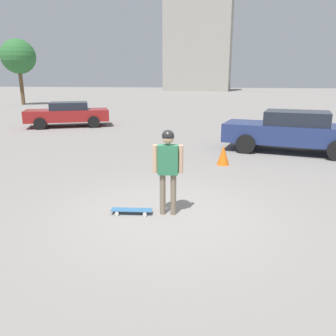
# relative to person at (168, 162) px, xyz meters

# --- Properties ---
(ground_plane) EXTENTS (220.00, 220.00, 0.00)m
(ground_plane) POSITION_rel_person_xyz_m (0.00, 0.00, -1.06)
(ground_plane) COLOR gray
(person) EXTENTS (0.57, 0.26, 1.66)m
(person) POSITION_rel_person_xyz_m (0.00, 0.00, 0.00)
(person) COLOR #7A6B56
(person) RESTS_ON ground_plane
(skateboard) EXTENTS (0.82, 0.36, 0.09)m
(skateboard) POSITION_rel_person_xyz_m (0.70, 0.15, -0.99)
(skateboard) COLOR #336693
(skateboard) RESTS_ON ground_plane
(car_parked_near) EXTENTS (5.00, 2.54, 1.48)m
(car_parked_near) POSITION_rel_person_xyz_m (-3.11, -6.60, -0.28)
(car_parked_near) COLOR navy
(car_parked_near) RESTS_ON ground_plane
(car_parked_far) EXTENTS (4.83, 3.72, 1.36)m
(car_parked_far) POSITION_rel_person_xyz_m (8.30, -11.01, -0.33)
(car_parked_far) COLOR maroon
(car_parked_far) RESTS_ON ground_plane
(building_block_distant) EXTENTS (15.19, 12.17, 27.94)m
(building_block_distant) POSITION_rel_person_xyz_m (9.94, -77.23, 12.91)
(building_block_distant) COLOR #9E998E
(building_block_distant) RESTS_ON ground_plane
(tree_distant) EXTENTS (3.48, 3.48, 6.63)m
(tree_distant) POSITION_rel_person_xyz_m (21.58, -25.31, 3.80)
(tree_distant) COLOR brown
(tree_distant) RESTS_ON ground_plane
(traffic_cone) EXTENTS (0.38, 0.38, 0.60)m
(traffic_cone) POSITION_rel_person_xyz_m (-0.80, -4.17, -0.75)
(traffic_cone) COLOR orange
(traffic_cone) RESTS_ON ground_plane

